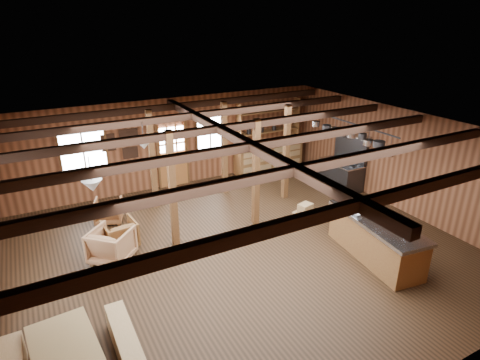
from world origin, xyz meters
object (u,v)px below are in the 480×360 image
object	(u,v)px
commercial_range	(343,169)
armchair_a	(120,234)
kitchen_island	(375,238)
armchair_b	(109,211)
armchair_c	(112,245)

from	to	relation	value
commercial_range	armchair_a	distance (m)	7.05
commercial_range	armchair_a	bearing A→B (deg)	-177.48
kitchen_island	armchair_a	distance (m)	5.85
armchair_a	armchair_b	bearing A→B (deg)	-96.56
commercial_range	armchair_b	distance (m)	7.11
commercial_range	armchair_a	world-z (taller)	commercial_range
kitchen_island	armchair_c	world-z (taller)	kitchen_island
armchair_a	armchair_b	world-z (taller)	armchair_a
armchair_b	armchair_a	bearing A→B (deg)	108.60
kitchen_island	armchair_b	xyz separation A→B (m)	(-4.91, 4.55, -0.16)
armchair_b	armchair_c	world-z (taller)	armchair_c
armchair_b	armchair_c	xyz separation A→B (m)	(-0.31, -1.89, 0.07)
armchair_b	armchair_c	distance (m)	1.92
armchair_c	armchair_a	bearing A→B (deg)	-76.17
commercial_range	kitchen_island	bearing A→B (deg)	-121.39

